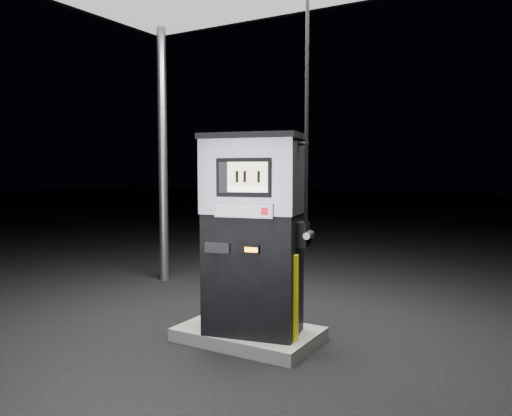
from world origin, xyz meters
The scene contains 5 objects.
ground centered at (0.00, 0.00, 0.00)m, with size 80.00×80.00×0.00m, color black.
pump_island centered at (0.00, 0.00, 0.07)m, with size 1.60×1.00×0.15m, color slate.
fuel_dispenser centered at (0.13, -0.10, 1.31)m, with size 1.30×0.88×4.66m.
bollard_left centered at (-0.55, -0.02, 0.56)m, with size 0.11×0.11×0.82m, color #F7EB0D.
bollard_right centered at (0.63, -0.12, 0.62)m, with size 0.13×0.13×0.94m, color #F7EB0D.
Camera 1 is at (2.96, -4.89, 2.01)m, focal length 35.00 mm.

